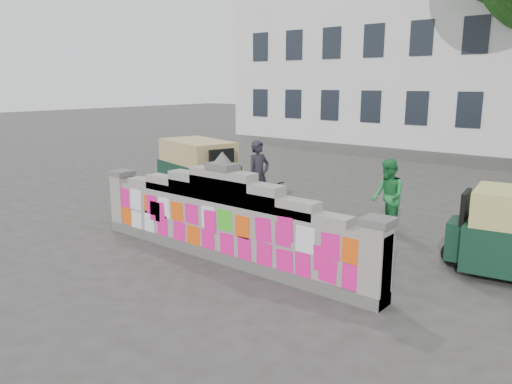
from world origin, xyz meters
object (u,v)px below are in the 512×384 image
(cyclist_bike, at_px, (259,200))
(pedestrian, at_px, (388,196))
(cyclist_rider, at_px, (259,186))
(rickshaw_left, at_px, (199,168))

(cyclist_bike, bearing_deg, pedestrian, -60.06)
(cyclist_bike, bearing_deg, cyclist_rider, 0.00)
(cyclist_bike, distance_m, pedestrian, 2.95)
(cyclist_rider, bearing_deg, cyclist_bike, 0.00)
(cyclist_bike, relative_size, pedestrian, 1.15)
(pedestrian, xyz_separation_m, rickshaw_left, (-5.61, -0.18, 0.03))
(pedestrian, relative_size, rickshaw_left, 0.54)
(pedestrian, distance_m, rickshaw_left, 5.61)
(rickshaw_left, bearing_deg, pedestrian, 16.71)
(cyclist_bike, xyz_separation_m, rickshaw_left, (-2.86, 0.84, 0.35))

